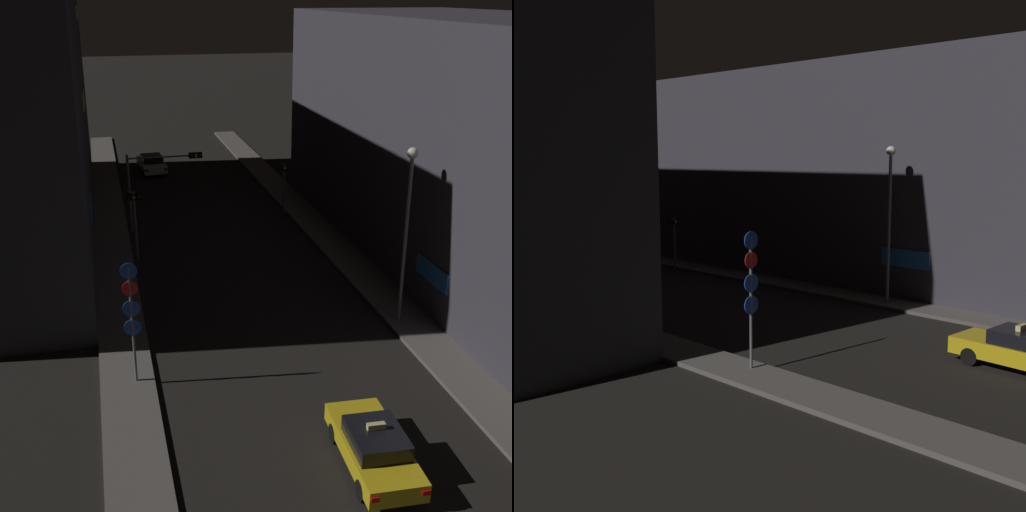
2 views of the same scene
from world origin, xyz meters
TOP-DOWN VIEW (x-y plane):
  - sidewalk_left at (-6.19, 28.01)m, footprint 2.01×60.02m
  - sidewalk_right at (6.19, 28.01)m, footprint 2.01×60.02m
  - building_facade_left at (-10.77, 31.56)m, footprint 7.24×32.34m
  - building_facade_right at (12.72, 20.86)m, footprint 11.13×31.73m
  - taxi at (0.91, 5.77)m, footprint 2.00×4.53m
  - far_car at (-2.46, 43.69)m, footprint 2.14×4.57m
  - traffic_light_overhead at (-3.12, 29.59)m, footprint 4.54×0.42m
  - traffic_light_left_kerb at (-4.94, 24.85)m, footprint 0.80×0.42m
  - traffic_light_right_kerb at (4.94, 30.54)m, footprint 0.80×0.42m
  - sign_pole_left at (-5.86, 12.16)m, footprint 0.63×0.10m
  - street_lamp_near_block at (5.79, 14.60)m, footprint 0.46×0.46m

SIDE VIEW (x-z plane):
  - sidewalk_left at x=-6.19m, z-range 0.00..0.17m
  - sidewalk_right at x=6.19m, z-range 0.00..0.17m
  - far_car at x=-2.46m, z-range 0.02..1.44m
  - taxi at x=0.91m, z-range -0.07..1.55m
  - traffic_light_right_kerb at x=4.94m, z-range 0.76..4.18m
  - traffic_light_left_kerb at x=-4.94m, z-range 0.82..4.63m
  - sign_pole_left at x=-5.86m, z-range 0.59..5.32m
  - traffic_light_overhead at x=-3.12m, z-range 1.12..5.87m
  - street_lamp_near_block at x=5.79m, z-range 1.26..8.93m
  - building_facade_right at x=12.72m, z-range 0.00..12.59m
  - building_facade_left at x=-10.77m, z-range 0.00..16.75m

